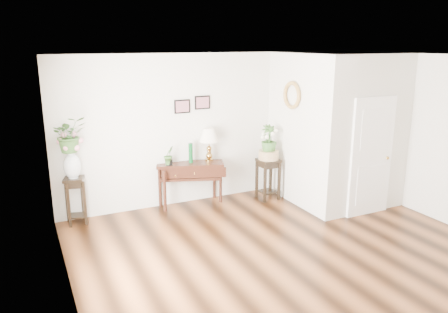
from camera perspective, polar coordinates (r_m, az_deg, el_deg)
floor at (r=6.53m, az=9.05°, el=-12.68°), size 6.00×5.50×0.02m
ceiling at (r=5.81m, az=10.19°, el=12.66°), size 6.00×5.50×0.02m
wall_back at (r=8.36m, az=-1.26°, el=3.79°), size 6.00×0.02×2.80m
wall_left at (r=5.00m, az=-19.97°, el=-4.71°), size 0.02×5.50×2.80m
partition at (r=8.65m, az=14.30°, el=3.71°), size 1.80×1.95×2.80m
door at (r=8.00m, az=18.68°, el=-0.07°), size 0.90×0.05×2.10m
art_print_left at (r=8.02m, az=-5.48°, el=6.52°), size 0.30×0.02×0.25m
art_print_right at (r=8.16m, az=-2.84°, el=7.06°), size 0.30×0.02×0.25m
wall_ornament at (r=8.09m, az=8.83°, el=7.91°), size 0.07×0.51×0.51m
console_table at (r=8.23m, az=-4.39°, el=-3.56°), size 1.29×0.80×0.82m
table_lamp at (r=8.17m, az=-1.97°, el=1.86°), size 0.41×0.41×0.62m
green_vase at (r=8.07m, az=-4.37°, el=0.36°), size 0.09×0.09×0.37m
potted_plant at (r=7.93m, az=-7.22°, el=0.04°), size 0.23×0.21×0.34m
plant_stand_a at (r=7.78m, az=-18.82°, el=-5.49°), size 0.39×0.39×0.81m
porcelain_vase at (r=7.59m, az=-19.21°, el=-1.02°), size 0.36×0.36×0.49m
lily_arrangement at (r=7.48m, az=-19.51°, el=2.45°), size 0.59×0.53×0.59m
plant_stand_b at (r=8.56m, az=5.75°, el=-2.93°), size 0.39×0.39×0.80m
ceramic_bowl at (r=8.43m, az=5.83°, el=0.18°), size 0.43×0.43×0.17m
narcissus at (r=8.35m, az=5.89°, el=2.27°), size 0.32×0.32×0.55m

